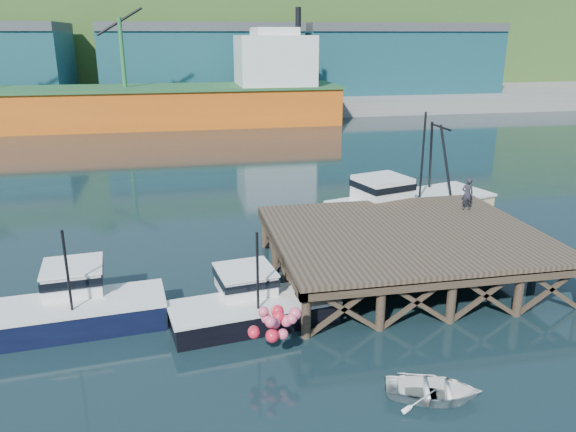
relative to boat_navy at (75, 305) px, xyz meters
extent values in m
plane|color=black|center=(8.61, 2.04, -0.84)|extent=(300.00, 300.00, 0.00)
cube|color=brown|center=(14.11, 2.04, 1.16)|extent=(12.00, 10.00, 0.25)
cube|color=#473828|center=(14.11, -2.81, 0.91)|extent=(12.00, 0.30, 0.35)
cylinder|color=#473828|center=(8.41, -2.66, -0.04)|extent=(0.36, 0.36, 2.60)
cylinder|color=#473828|center=(8.41, 6.74, -0.04)|extent=(0.36, 0.36, 2.60)
cylinder|color=#473828|center=(19.81, 6.74, -0.04)|extent=(0.36, 0.36, 2.60)
cube|color=gray|center=(8.61, 72.04, 0.16)|extent=(160.00, 40.00, 2.00)
cube|color=navy|center=(8.61, 67.04, 5.66)|extent=(28.00, 16.00, 9.00)
cube|color=navy|center=(38.61, 67.04, 5.66)|extent=(30.00, 16.00, 9.00)
cube|color=orange|center=(-3.39, 50.04, 1.36)|extent=(55.00, 9.50, 4.40)
cube|color=#26592D|center=(-3.39, 50.04, 3.66)|extent=(55.50, 10.00, 0.30)
cube|color=silver|center=(16.61, 50.04, 6.66)|extent=(9.00, 9.00, 6.00)
cube|color=silver|center=(16.61, 50.04, 9.96)|extent=(5.00, 7.00, 1.20)
cylinder|color=black|center=(19.61, 50.04, 11.66)|extent=(0.70, 0.70, 2.50)
cube|color=#2D511E|center=(8.61, 102.04, 10.16)|extent=(220.00, 50.00, 22.00)
cube|color=black|center=(0.03, -0.30, -0.33)|extent=(6.72, 2.99, 1.01)
cube|color=silver|center=(0.03, -0.30, 0.20)|extent=(6.86, 3.05, 0.13)
cube|color=silver|center=(-0.08, 0.86, 0.68)|extent=(2.32, 2.32, 1.01)
cube|color=black|center=(-0.08, 0.86, 0.91)|extent=(2.45, 2.45, 0.34)
cylinder|color=black|center=(0.09, -0.95, 1.75)|extent=(0.10, 0.10, 3.15)
cube|color=black|center=(6.68, -1.25, -0.40)|extent=(6.51, 3.17, 0.86)
cube|color=silver|center=(6.68, -1.25, 0.05)|extent=(6.64, 3.23, 0.12)
cube|color=silver|center=(6.52, -0.14, 0.46)|extent=(2.35, 2.35, 0.86)
cube|color=black|center=(6.52, -0.14, 0.65)|extent=(2.48, 2.48, 0.29)
cylinder|color=black|center=(6.77, -1.87, 1.56)|extent=(0.10, 0.10, 3.07)
sphere|color=#E45474|center=(6.50, -3.93, 0.22)|extent=(0.40, 0.40, 0.40)
sphere|color=#E45474|center=(7.36, -3.74, 0.41)|extent=(0.40, 0.40, 0.40)
sphere|color=red|center=(6.98, -4.22, 0.60)|extent=(0.40, 0.40, 0.40)
cube|color=beige|center=(17.29, 8.54, -0.05)|extent=(10.16, 5.84, 1.57)
cube|color=silver|center=(17.29, 8.54, 0.78)|extent=(10.37, 6.06, 0.13)
cube|color=silver|center=(15.11, 8.54, 1.52)|extent=(3.20, 3.08, 1.57)
cube|color=black|center=(15.11, 8.54, 1.87)|extent=(3.30, 3.18, 0.35)
cylinder|color=black|center=(17.73, 8.54, 3.10)|extent=(0.12, 0.12, 5.24)
imported|color=white|center=(11.38, -6.97, -0.54)|extent=(3.41, 2.90, 0.60)
imported|color=#212129|center=(18.40, 4.47, 2.12)|extent=(0.66, 0.48, 1.66)
camera|label=1|loc=(4.16, -20.42, 9.78)|focal=35.00mm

